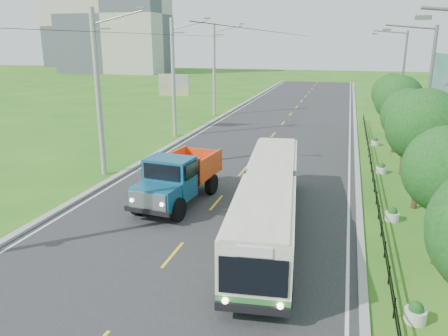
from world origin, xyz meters
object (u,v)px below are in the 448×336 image
at_px(pole_near, 99,93).
at_px(tree_back, 392,95).
at_px(planter_far, 375,142).
at_px(bus, 269,197).
at_px(tree_fifth, 399,101).
at_px(billboard_right, 438,82).
at_px(tree_fourth, 408,118).
at_px(planter_near, 392,215).
at_px(dump_truck, 178,175).
at_px(billboard_left, 174,89).
at_px(tree_third, 424,130).
at_px(streetlight_far, 401,79).
at_px(pole_mid, 174,78).
at_px(planter_front, 416,313).
at_px(planter_mid, 381,169).
at_px(pole_far, 214,70).
at_px(streetlight_mid, 425,97).

bearing_deg(pole_near, tree_back, 43.41).
distance_m(planter_far, bus, 19.54).
bearing_deg(tree_fifth, tree_back, 90.00).
bearing_deg(bus, billboard_right, 55.31).
xyz_separation_m(tree_fourth, planter_near, (-1.26, -8.14, -3.30)).
height_order(planter_near, planter_far, same).
bearing_deg(dump_truck, planter_near, 8.18).
bearing_deg(billboard_left, tree_third, -39.33).
height_order(pole_near, streetlight_far, pole_near).
bearing_deg(billboard_right, pole_mid, 177.22).
relative_size(pole_near, streetlight_far, 1.10).
xyz_separation_m(pole_mid, planter_front, (16.86, -23.00, -4.81)).
relative_size(pole_near, dump_truck, 1.55).
xyz_separation_m(tree_fifth, planter_mid, (-1.26, -6.14, -3.57)).
relative_size(billboard_left, dump_truck, 0.81).
bearing_deg(tree_fifth, planter_front, -93.25).
relative_size(tree_third, planter_far, 8.96).
height_order(pole_far, planter_mid, pole_far).
xyz_separation_m(streetlight_far, planter_mid, (-2.04, -14.00, -4.62)).
xyz_separation_m(pole_far, billboard_right, (20.56, -13.00, 0.25)).
xyz_separation_m(tree_fourth, planter_front, (-1.26, -16.14, -3.30)).
bearing_deg(tree_third, planter_front, -97.06).
bearing_deg(planter_front, planter_mid, 90.00).
xyz_separation_m(tree_fourth, planter_mid, (-1.26, -0.14, -3.30)).
xyz_separation_m(tree_fourth, dump_truck, (-11.76, -8.61, -2.10)).
relative_size(tree_back, dump_truck, 0.85).
distance_m(billboard_left, dump_truck, 20.11).
height_order(tree_third, streetlight_mid, streetlight_mid).
bearing_deg(planter_far, dump_truck, -122.52).
bearing_deg(pole_mid, planter_far, 3.39).
bearing_deg(billboard_left, planter_front, -55.16).
distance_m(tree_back, planter_front, 28.37).
distance_m(pole_mid, tree_third, 22.25).
relative_size(tree_third, planter_mid, 8.96).
xyz_separation_m(pole_mid, billboard_left, (-1.24, 3.00, -1.23)).
xyz_separation_m(pole_mid, tree_fifth, (18.12, -0.86, -1.24)).
distance_m(tree_fifth, planter_mid, 7.21).
relative_size(planter_front, billboard_right, 0.09).
bearing_deg(bus, tree_fourth, 52.40).
xyz_separation_m(pole_near, tree_fifth, (18.12, 11.14, -1.24)).
bearing_deg(pole_near, pole_mid, 90.00).
xyz_separation_m(planter_near, planter_mid, (0.00, 8.00, 0.00)).
xyz_separation_m(streetlight_far, billboard_left, (-20.14, -4.00, -1.04)).
relative_size(planter_front, dump_truck, 0.10).
relative_size(planter_near, planter_far, 1.00).
height_order(pole_near, pole_mid, same).
relative_size(planter_mid, bus, 0.05).
bearing_deg(planter_far, pole_mid, -176.61).
xyz_separation_m(planter_front, bus, (-5.38, 5.26, 1.32)).
relative_size(tree_fifth, billboard_right, 0.79).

